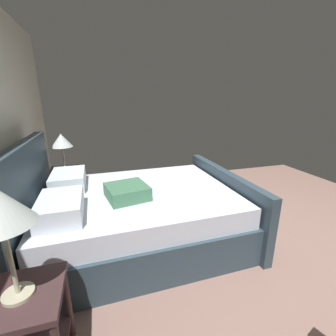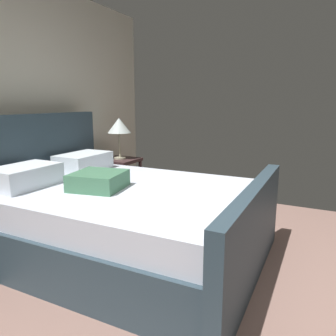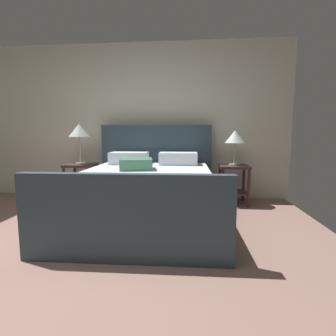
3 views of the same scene
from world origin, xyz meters
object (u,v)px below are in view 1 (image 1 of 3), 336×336
Objects in this scene: nightstand_left at (26,323)px; bed at (135,213)px; nightstand_right at (67,181)px; table_lamp_right at (62,141)px.

bed is at bearing -34.04° from nightstand_left.
bed is 3.86× the size of nightstand_right.
bed reaches higher than table_lamp_right.
table_lamp_right is at bearing 45.00° from nightstand_right.
nightstand_left is (-2.42, -0.04, -0.62)m from table_lamp_right.
bed is at bearing -144.84° from table_lamp_right.
nightstand_left is at bearing -179.10° from table_lamp_right.
nightstand_right is 1.13× the size of table_lamp_right.
table_lamp_right is at bearing 35.16° from bed.
table_lamp_right is 0.89× the size of nightstand_left.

